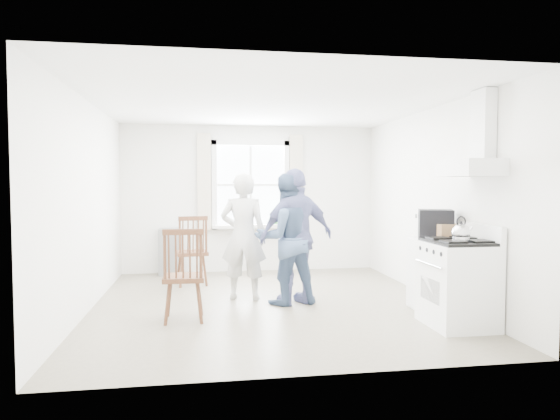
# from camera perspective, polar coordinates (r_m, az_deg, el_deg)

# --- Properties ---
(room_shell) EXTENTS (4.62, 5.12, 2.64)m
(room_shell) POSITION_cam_1_polar(r_m,az_deg,el_deg) (6.47, -1.23, 0.63)
(room_shell) COLOR gray
(room_shell) RESTS_ON ground
(window_assembly) EXTENTS (1.88, 0.24, 1.70)m
(window_assembly) POSITION_cam_1_polar(r_m,az_deg,el_deg) (8.90, -3.36, 2.32)
(window_assembly) COLOR white
(window_assembly) RESTS_ON room_shell
(range_hood) EXTENTS (0.45, 0.76, 0.94)m
(range_hood) POSITION_cam_1_polar(r_m,az_deg,el_deg) (5.86, 21.32, 6.05)
(range_hood) COLOR white
(range_hood) RESTS_ON room_shell
(shelf_unit) EXTENTS (0.40, 0.30, 0.80)m
(shelf_unit) POSITION_cam_1_polar(r_m,az_deg,el_deg) (8.83, -12.37, -4.67)
(shelf_unit) COLOR slate
(shelf_unit) RESTS_ON ground
(gas_stove) EXTENTS (0.68, 0.76, 1.12)m
(gas_stove) POSITION_cam_1_polar(r_m,az_deg,el_deg) (5.87, 19.68, -7.81)
(gas_stove) COLOR white
(gas_stove) RESTS_ON ground
(kettle) EXTENTS (0.19, 0.19, 0.28)m
(kettle) POSITION_cam_1_polar(r_m,az_deg,el_deg) (5.67, 19.98, -2.49)
(kettle) COLOR silver
(kettle) RESTS_ON gas_stove
(low_cabinet) EXTENTS (0.50, 0.55, 0.90)m
(low_cabinet) POSITION_cam_1_polar(r_m,az_deg,el_deg) (6.52, 17.25, -7.01)
(low_cabinet) COLOR white
(low_cabinet) RESTS_ON ground
(stereo_stack) EXTENTS (0.50, 0.47, 0.35)m
(stereo_stack) POSITION_cam_1_polar(r_m,az_deg,el_deg) (6.38, 17.36, -1.55)
(stereo_stack) COLOR black
(stereo_stack) RESTS_ON low_cabinet
(cardboard_box) EXTENTS (0.32, 0.24, 0.19)m
(cardboard_box) POSITION_cam_1_polar(r_m,az_deg,el_deg) (6.29, 18.60, -2.38)
(cardboard_box) COLOR #987249
(cardboard_box) RESTS_ON low_cabinet
(windsor_chair_a) EXTENTS (0.53, 0.52, 1.09)m
(windsor_chair_a) POSITION_cam_1_polar(r_m,az_deg,el_deg) (7.75, -9.96, -3.73)
(windsor_chair_a) COLOR #492817
(windsor_chair_a) RESTS_ON ground
(windsor_chair_b) EXTENTS (0.46, 0.45, 1.08)m
(windsor_chair_b) POSITION_cam_1_polar(r_m,az_deg,el_deg) (5.73, -11.00, -6.18)
(windsor_chair_b) COLOR #492817
(windsor_chair_b) RESTS_ON ground
(person_left) EXTENTS (0.77, 0.77, 1.72)m
(person_left) POSITION_cam_1_polar(r_m,az_deg,el_deg) (6.77, -4.20, -3.01)
(person_left) COLOR silver
(person_left) RESTS_ON ground
(person_mid) EXTENTS (0.96, 0.96, 1.70)m
(person_mid) POSITION_cam_1_polar(r_m,az_deg,el_deg) (6.50, 0.69, -3.32)
(person_mid) COLOR #445A7E
(person_mid) RESTS_ON ground
(person_right) EXTENTS (1.31, 1.31, 1.77)m
(person_right) POSITION_cam_1_polar(r_m,az_deg,el_deg) (6.48, 1.93, -3.05)
(person_right) COLOR navy
(person_right) RESTS_ON ground
(potted_plant) EXTENTS (0.23, 0.23, 0.36)m
(potted_plant) POSITION_cam_1_polar(r_m,az_deg,el_deg) (8.88, -0.38, -0.48)
(potted_plant) COLOR #337237
(potted_plant) RESTS_ON window_assembly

